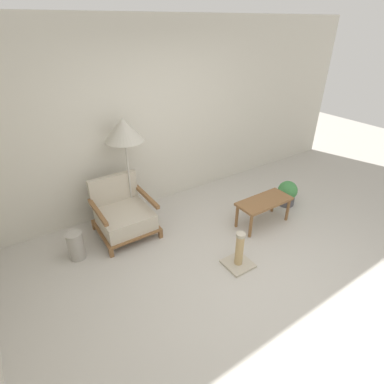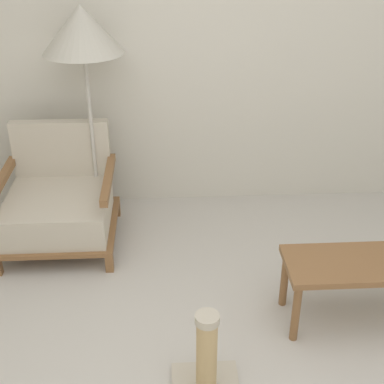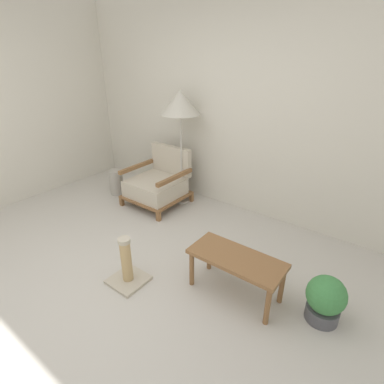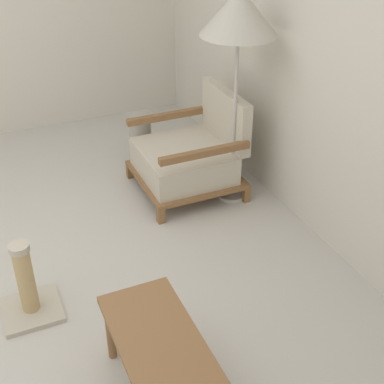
{
  "view_description": "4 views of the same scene",
  "coord_description": "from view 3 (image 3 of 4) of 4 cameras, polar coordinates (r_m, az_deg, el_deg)",
  "views": [
    {
      "loc": [
        -1.91,
        -1.67,
        2.6
      ],
      "look_at": [
        0.06,
        1.32,
        0.55
      ],
      "focal_mm": 28.0,
      "sensor_mm": 36.0,
      "label": 1
    },
    {
      "loc": [
        -0.1,
        -1.48,
        2.08
      ],
      "look_at": [
        0.06,
        1.32,
        0.55
      ],
      "focal_mm": 50.0,
      "sensor_mm": 36.0,
      "label": 2
    },
    {
      "loc": [
        1.87,
        -1.08,
        1.97
      ],
      "look_at": [
        0.06,
        1.32,
        0.55
      ],
      "focal_mm": 28.0,
      "sensor_mm": 36.0,
      "label": 3
    },
    {
      "loc": [
        2.49,
        0.24,
        2.2
      ],
      "look_at": [
        0.06,
        1.32,
        0.55
      ],
      "focal_mm": 50.0,
      "sensor_mm": 36.0,
      "label": 4
    }
  ],
  "objects": [
    {
      "name": "ground_plane",
      "position": [
        2.92,
        -17.66,
        -18.58
      ],
      "size": [
        14.0,
        14.0,
        0.0
      ],
      "primitive_type": "plane",
      "color": "#B7B2A8"
    },
    {
      "name": "armchair",
      "position": [
        4.21,
        -6.48,
        1.62
      ],
      "size": [
        0.75,
        0.74,
        0.76
      ],
      "color": "brown",
      "rests_on": "ground_plane"
    },
    {
      "name": "wall_back",
      "position": [
        3.89,
        8.16,
        15.85
      ],
      "size": [
        8.0,
        0.06,
        2.7
      ],
      "color": "beige",
      "rests_on": "ground_plane"
    },
    {
      "name": "coffee_table",
      "position": [
        2.65,
        8.41,
        -13.12
      ],
      "size": [
        0.82,
        0.37,
        0.39
      ],
      "color": "brown",
      "rests_on": "ground_plane"
    },
    {
      "name": "potted_plant",
      "position": [
        2.7,
        24.06,
        -18.11
      ],
      "size": [
        0.31,
        0.31,
        0.41
      ],
      "color": "#4C4C51",
      "rests_on": "ground_plane"
    },
    {
      "name": "vase",
      "position": [
        4.64,
        -14.21,
        1.82
      ],
      "size": [
        0.2,
        0.2,
        0.37
      ],
      "primitive_type": "cylinder",
      "color": "#9E998E",
      "rests_on": "ground_plane"
    },
    {
      "name": "floor_lamp",
      "position": [
        3.94,
        -2.21,
        16.29
      ],
      "size": [
        0.52,
        0.52,
        1.54
      ],
      "color": "#B7B2A8",
      "rests_on": "ground_plane"
    },
    {
      "name": "scratching_post",
      "position": [
        2.91,
        -12.25,
        -13.94
      ],
      "size": [
        0.33,
        0.33,
        0.48
      ],
      "color": "#B2A893",
      "rests_on": "ground_plane"
    }
  ]
}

